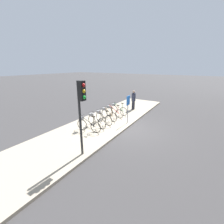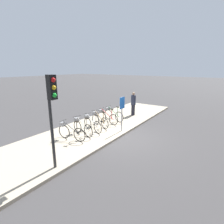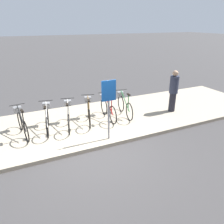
% 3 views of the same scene
% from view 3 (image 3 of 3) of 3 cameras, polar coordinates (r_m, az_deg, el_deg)
% --- Properties ---
extents(ground_plane, '(120.00, 120.00, 0.00)m').
position_cam_3_polar(ground_plane, '(6.46, -4.21, -10.04)').
color(ground_plane, '#423F3F').
extents(sidewalk, '(15.56, 3.58, 0.12)m').
position_cam_3_polar(sidewalk, '(7.93, -8.86, -3.24)').
color(sidewalk, '#B7A88E').
rests_on(sidewalk, ground_plane).
extents(parked_bicycle_0, '(0.46, 1.57, 0.97)m').
position_cam_3_polar(parked_bicycle_0, '(7.44, -22.53, -2.41)').
color(parked_bicycle_0, black).
rests_on(parked_bicycle_0, sidewalk).
extents(parked_bicycle_1, '(0.47, 1.56, 0.97)m').
position_cam_3_polar(parked_bicycle_1, '(7.49, -16.60, -1.42)').
color(parked_bicycle_1, black).
rests_on(parked_bicycle_1, sidewalk).
extents(parked_bicycle_2, '(0.54, 1.54, 0.97)m').
position_cam_3_polar(parked_bicycle_2, '(7.54, -11.33, -0.72)').
color(parked_bicycle_2, black).
rests_on(parked_bicycle_2, sidewalk).
extents(parked_bicycle_3, '(0.60, 1.53, 0.97)m').
position_cam_3_polar(parked_bicycle_3, '(7.81, -6.10, 0.43)').
color(parked_bicycle_3, black).
rests_on(parked_bicycle_3, sidewalk).
extents(parked_bicycle_4, '(0.46, 1.58, 0.97)m').
position_cam_3_polar(parked_bicycle_4, '(8.07, -1.24, 1.29)').
color(parked_bicycle_4, black).
rests_on(parked_bicycle_4, sidewalk).
extents(parked_bicycle_5, '(0.46, 1.57, 0.97)m').
position_cam_3_polar(parked_bicycle_5, '(8.37, 3.17, 2.06)').
color(parked_bicycle_5, black).
rests_on(parked_bicycle_5, sidewalk).
extents(pedestrian, '(0.34, 0.34, 1.65)m').
position_cam_3_polar(pedestrian, '(8.92, 15.77, 5.47)').
color(pedestrian, '#23232D').
rests_on(pedestrian, sidewalk).
extents(sign_post, '(0.44, 0.07, 1.85)m').
position_cam_3_polar(sign_post, '(6.28, -0.87, 3.11)').
color(sign_post, '#99999E').
rests_on(sign_post, sidewalk).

